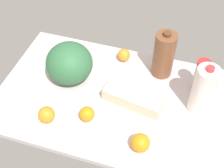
{
  "coord_description": "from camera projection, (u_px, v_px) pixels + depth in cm",
  "views": [
    {
      "loc": [
        31.28,
        -99.88,
        128.68
      ],
      "look_at": [
        0.0,
        0.0,
        13.0
      ],
      "focal_mm": 50.0,
      "sensor_mm": 36.0,
      "label": 1
    }
  ],
  "objects": [
    {
      "name": "watermelon",
      "position": [
        69.0,
        63.0,
        1.65
      ],
      "size": [
        24.9,
        24.9,
        21.99
      ],
      "primitive_type": "ellipsoid",
      "color": "#31683F",
      "rests_on": "countertop"
    },
    {
      "name": "orange_far_back",
      "position": [
        87.0,
        114.0,
        1.51
      ],
      "size": [
        7.55,
        7.55,
        7.55
      ],
      "primitive_type": "sphere",
      "color": "orange",
      "rests_on": "countertop"
    },
    {
      "name": "chocolate_milk_jug",
      "position": [
        164.0,
        55.0,
        1.66
      ],
      "size": [
        11.37,
        11.37,
        28.19
      ],
      "color": "brown",
      "rests_on": "countertop"
    },
    {
      "name": "orange_near_front",
      "position": [
        46.0,
        115.0,
        1.51
      ],
      "size": [
        8.21,
        8.21,
        8.21
      ],
      "primitive_type": "sphere",
      "color": "orange",
      "rests_on": "countertop"
    },
    {
      "name": "milk_jug",
      "position": [
        203.0,
        90.0,
        1.48
      ],
      "size": [
        10.85,
        10.85,
        29.05
      ],
      "color": "white",
      "rests_on": "countertop"
    },
    {
      "name": "orange_by_jug",
      "position": [
        124.0,
        55.0,
        1.8
      ],
      "size": [
        7.26,
        7.26,
        7.26
      ],
      "primitive_type": "sphere",
      "color": "orange",
      "rests_on": "countertop"
    },
    {
      "name": "tumbler_cup",
      "position": [
        201.0,
        76.0,
        1.6
      ],
      "size": [
        7.53,
        7.53,
        19.35
      ],
      "color": "beige",
      "rests_on": "countertop"
    },
    {
      "name": "egg_carton",
      "position": [
        133.0,
        98.0,
        1.58
      ],
      "size": [
        32.17,
        15.73,
        6.88
      ],
      "primitive_type": "cube",
      "rotation": [
        0.0,
        0.0,
        -0.17
      ],
      "color": "beige",
      "rests_on": "countertop"
    },
    {
      "name": "orange_loose",
      "position": [
        140.0,
        143.0,
        1.4
      ],
      "size": [
        8.78,
        8.78,
        8.78
      ],
      "primitive_type": "sphere",
      "color": "orange",
      "rests_on": "countertop"
    },
    {
      "name": "countertop",
      "position": [
        112.0,
        99.0,
        1.65
      ],
      "size": [
        120.0,
        76.0,
        3.0
      ],
      "primitive_type": "cube",
      "color": "silver",
      "rests_on": "ground"
    }
  ]
}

